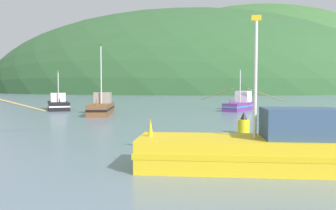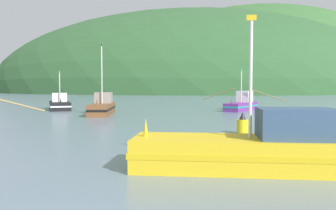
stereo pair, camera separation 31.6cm
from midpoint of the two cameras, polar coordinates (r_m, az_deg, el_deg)
hill_mid_left at (r=229.17m, az=13.63°, el=2.23°), size 179.59×143.67×103.39m
hill_far_right at (r=241.76m, az=-5.65°, el=2.34°), size 106.89×85.51×42.54m
hill_mid_right at (r=200.50m, az=2.71°, el=2.20°), size 215.18×172.14×86.04m
fishing_boat_yellow at (r=13.90m, az=17.70°, el=-6.86°), size 11.05×3.30×5.73m
fishing_boat_purple at (r=46.65m, az=11.42°, el=0.15°), size 10.29×7.81×5.29m
fishing_boat_black at (r=49.08m, az=-17.40°, el=0.11°), size 5.78×7.69×5.08m
fishing_boat_brown at (r=39.67m, az=-10.86°, el=-0.34°), size 3.75×8.28×7.68m
channel_buoy at (r=23.93m, az=11.68°, el=-3.11°), size 0.76×0.76×1.42m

